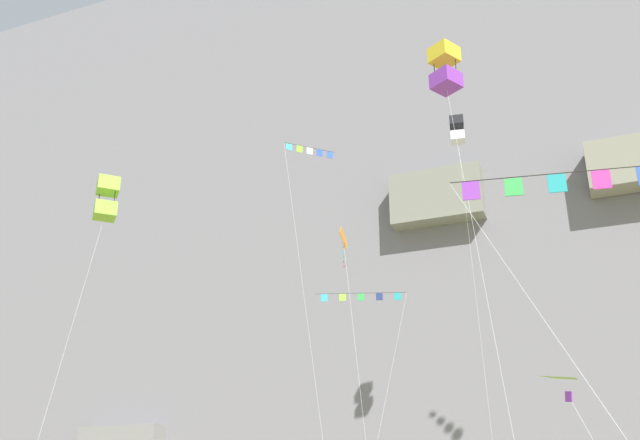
{
  "coord_description": "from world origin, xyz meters",
  "views": [
    {
      "loc": [
        12.41,
        -8.33,
        2.68
      ],
      "look_at": [
        1.55,
        18.87,
        15.04
      ],
      "focal_mm": 40.74,
      "sensor_mm": 36.0,
      "label": 1
    }
  ],
  "objects_px": {
    "kite_diamond_low_center": "(345,258)",
    "kite_box_high_right": "(457,131)",
    "kite_box_upper_mid": "(445,69)",
    "kite_banner_low_left": "(362,312)",
    "kite_box_high_center": "(107,199)",
    "kite_banner_low_right": "(560,192)",
    "kite_banner_upper_left": "(310,182)",
    "kite_delta_far_right": "(579,397)"
  },
  "relations": [
    {
      "from": "kite_banner_low_left",
      "to": "kite_box_high_center",
      "type": "bearing_deg",
      "value": -129.48
    },
    {
      "from": "kite_box_high_center",
      "to": "kite_banner_upper_left",
      "type": "xyz_separation_m",
      "value": [
        8.53,
        7.21,
        2.69
      ]
    },
    {
      "from": "kite_box_high_right",
      "to": "kite_delta_far_right",
      "type": "relative_size",
      "value": 4.55
    },
    {
      "from": "kite_box_high_center",
      "to": "kite_box_high_right",
      "type": "relative_size",
      "value": 0.66
    },
    {
      "from": "kite_box_high_right",
      "to": "kite_box_upper_mid",
      "type": "height_order",
      "value": "kite_box_high_right"
    },
    {
      "from": "kite_box_high_center",
      "to": "kite_diamond_low_center",
      "type": "distance_m",
      "value": 13.24
    },
    {
      "from": "kite_diamond_low_center",
      "to": "kite_banner_low_right",
      "type": "height_order",
      "value": "kite_diamond_low_center"
    },
    {
      "from": "kite_box_high_center",
      "to": "kite_banner_low_right",
      "type": "distance_m",
      "value": 25.51
    },
    {
      "from": "kite_delta_far_right",
      "to": "kite_banner_low_right",
      "type": "bearing_deg",
      "value": -85.23
    },
    {
      "from": "kite_banner_upper_left",
      "to": "kite_banner_low_left",
      "type": "height_order",
      "value": "kite_banner_upper_left"
    },
    {
      "from": "kite_banner_upper_left",
      "to": "kite_box_high_right",
      "type": "bearing_deg",
      "value": 56.53
    },
    {
      "from": "kite_box_upper_mid",
      "to": "kite_banner_low_left",
      "type": "xyz_separation_m",
      "value": [
        -8.21,
        11.9,
        -7.52
      ]
    },
    {
      "from": "kite_delta_far_right",
      "to": "kite_box_upper_mid",
      "type": "bearing_deg",
      "value": 132.35
    },
    {
      "from": "kite_banner_upper_left",
      "to": "kite_box_high_right",
      "type": "relative_size",
      "value": 0.79
    },
    {
      "from": "kite_box_high_center",
      "to": "kite_diamond_low_center",
      "type": "height_order",
      "value": "kite_box_high_center"
    },
    {
      "from": "kite_diamond_low_center",
      "to": "kite_banner_low_left",
      "type": "distance_m",
      "value": 4.5
    },
    {
      "from": "kite_diamond_low_center",
      "to": "kite_banner_low_right",
      "type": "relative_size",
      "value": 1.59
    },
    {
      "from": "kite_diamond_low_center",
      "to": "kite_box_upper_mid",
      "type": "bearing_deg",
      "value": -45.39
    },
    {
      "from": "kite_box_high_center",
      "to": "kite_box_high_right",
      "type": "bearing_deg",
      "value": 48.88
    },
    {
      "from": "kite_diamond_low_center",
      "to": "kite_box_high_center",
      "type": "bearing_deg",
      "value": -142.17
    },
    {
      "from": "kite_box_high_center",
      "to": "kite_banner_low_left",
      "type": "bearing_deg",
      "value": 50.52
    },
    {
      "from": "kite_delta_far_right",
      "to": "kite_box_high_right",
      "type": "bearing_deg",
      "value": 106.89
    },
    {
      "from": "kite_box_high_right",
      "to": "kite_banner_low_right",
      "type": "relative_size",
      "value": 2.57
    },
    {
      "from": "kite_diamond_low_center",
      "to": "kite_banner_low_right",
      "type": "distance_m",
      "value": 21.84
    },
    {
      "from": "kite_banner_upper_left",
      "to": "kite_box_high_right",
      "type": "height_order",
      "value": "kite_box_high_right"
    },
    {
      "from": "kite_delta_far_right",
      "to": "kite_box_upper_mid",
      "type": "distance_m",
      "value": 16.82
    },
    {
      "from": "kite_box_upper_mid",
      "to": "kite_banner_low_left",
      "type": "relative_size",
      "value": 1.47
    },
    {
      "from": "kite_box_upper_mid",
      "to": "kite_banner_low_left",
      "type": "height_order",
      "value": "kite_box_upper_mid"
    },
    {
      "from": "kite_box_high_right",
      "to": "kite_banner_low_left",
      "type": "bearing_deg",
      "value": -134.32
    },
    {
      "from": "kite_diamond_low_center",
      "to": "kite_delta_far_right",
      "type": "height_order",
      "value": "kite_diamond_low_center"
    },
    {
      "from": "kite_box_upper_mid",
      "to": "kite_banner_low_left",
      "type": "bearing_deg",
      "value": 124.61
    },
    {
      "from": "kite_banner_low_left",
      "to": "kite_diamond_low_center",
      "type": "bearing_deg",
      "value": -83.95
    },
    {
      "from": "kite_diamond_low_center",
      "to": "kite_delta_far_right",
      "type": "xyz_separation_m",
      "value": [
        11.83,
        -12.33,
        -10.21
      ]
    },
    {
      "from": "kite_diamond_low_center",
      "to": "kite_box_high_right",
      "type": "relative_size",
      "value": 0.62
    },
    {
      "from": "kite_box_high_center",
      "to": "kite_banner_low_right",
      "type": "bearing_deg",
      "value": -22.13
    },
    {
      "from": "kite_banner_upper_left",
      "to": "kite_box_upper_mid",
      "type": "distance_m",
      "value": 11.96
    },
    {
      "from": "kite_diamond_low_center",
      "to": "kite_delta_far_right",
      "type": "distance_m",
      "value": 19.91
    },
    {
      "from": "kite_box_high_center",
      "to": "kite_box_upper_mid",
      "type": "height_order",
      "value": "kite_box_upper_mid"
    },
    {
      "from": "kite_box_high_center",
      "to": "kite_banner_low_left",
      "type": "height_order",
      "value": "kite_box_high_center"
    },
    {
      "from": "kite_diamond_low_center",
      "to": "kite_delta_far_right",
      "type": "bearing_deg",
      "value": -46.18
    },
    {
      "from": "kite_box_high_right",
      "to": "kite_box_upper_mid",
      "type": "bearing_deg",
      "value": -81.45
    },
    {
      "from": "kite_diamond_low_center",
      "to": "kite_box_upper_mid",
      "type": "distance_m",
      "value": 12.38
    }
  ]
}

